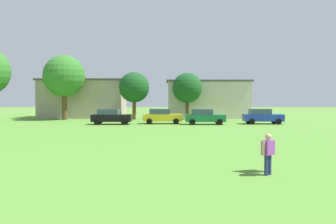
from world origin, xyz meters
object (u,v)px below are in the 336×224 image
tree_right (136,87)px  tree_far_right (189,88)px  parked_car_black_0 (112,117)px  tree_left (66,76)px  parked_car_green_2 (206,117)px  parked_car_blue_3 (264,116)px  adult_bystander (270,150)px  parked_car_yellow_1 (163,116)px

tree_right → tree_far_right: tree_right is taller
parked_car_black_0 → tree_left: tree_left is taller
tree_left → tree_far_right: tree_left is taller
tree_left → tree_far_right: 16.32m
tree_far_right → parked_car_black_0: bearing=-135.2°
parked_car_green_2 → tree_left: 20.17m
parked_car_blue_3 → tree_far_right: size_ratio=0.69×
tree_right → tree_far_right: bearing=-1.6°
adult_bystander → tree_right: bearing=-119.3°
adult_bystander → tree_far_right: bearing=-130.6°
parked_car_black_0 → tree_far_right: bearing=44.8°
adult_bystander → parked_car_yellow_1: (-4.48, 27.16, -0.09)m
adult_bystander → parked_car_black_0: bearing=-111.7°
parked_car_yellow_1 → tree_far_right: tree_far_right is taller
parked_car_green_2 → tree_left: tree_left is taller
adult_bystander → tree_far_right: 35.14m
parked_car_green_2 → tree_far_right: (-1.42, 8.84, 3.33)m
parked_car_yellow_1 → parked_car_black_0: bearing=-170.4°
tree_left → tree_right: tree_left is taller
adult_bystander → parked_car_black_0: (-10.06, 26.22, -0.09)m
tree_right → tree_far_right: (7.09, -0.20, -0.08)m
adult_bystander → tree_right: tree_right is taller
parked_car_green_2 → tree_right: 12.87m
tree_far_right → tree_left: bearing=-178.5°
adult_bystander → parked_car_green_2: bearing=-133.0°
parked_car_black_0 → parked_car_blue_3: (16.74, 0.65, 0.00)m
parked_car_yellow_1 → tree_right: (-3.85, 8.01, 3.42)m
adult_bystander → parked_car_blue_3: 27.69m
parked_car_yellow_1 → tree_right: size_ratio=0.68×
parked_car_green_2 → parked_car_blue_3: size_ratio=1.00×
parked_car_green_2 → tree_left: size_ratio=0.50×
adult_bystander → tree_right: size_ratio=0.25×
parked_car_yellow_1 → tree_right: tree_right is taller
parked_car_green_2 → tree_far_right: 9.56m
parked_car_black_0 → parked_car_yellow_1: 5.66m
tree_left → tree_right: bearing=3.9°
tree_left → tree_right: size_ratio=1.35×
tree_right → tree_far_right: 7.09m
parked_car_black_0 → tree_right: 9.74m
parked_car_blue_3 → tree_left: (-24.18, 7.68, 4.89)m
tree_right → adult_bystander: bearing=-76.7°
tree_far_right → parked_car_blue_3: bearing=-45.6°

